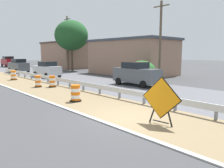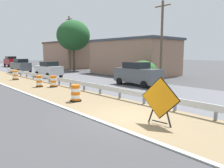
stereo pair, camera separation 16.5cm
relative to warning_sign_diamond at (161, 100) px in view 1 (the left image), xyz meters
The scene contains 20 objects.
ground_plane 1.88m from the warning_sign_diamond, 101.44° to the left, with size 160.00×160.00×0.00m, color #3D3D3F.
median_dirt_strip 1.93m from the warning_sign_diamond, 70.81° to the left, with size 4.08×120.00×0.01m, color #7F6B4C.
far_lane_asphalt 6.69m from the warning_sign_diamond, 13.32° to the left, with size 7.72×120.00×0.00m, color #56565B.
curb_near_edge 2.46m from the warning_sign_diamond, 136.58° to the left, with size 0.20×120.00×0.11m, color #ADADA8.
guardrail_median 2.41m from the warning_sign_diamond, ahead, with size 0.18×57.47×0.71m.
warning_sign_diamond is the anchor object (origin of this frame).
traffic_barrel_nearest 6.10m from the warning_sign_diamond, 92.02° to the left, with size 0.71×0.71×1.03m.
traffic_barrel_close 12.27m from the warning_sign_diamond, 83.59° to the left, with size 0.65×0.65×1.00m.
traffic_barrel_mid 13.06m from the warning_sign_diamond, 87.98° to the left, with size 0.63×0.63×1.00m.
traffic_barrel_far 19.73m from the warning_sign_diamond, 88.29° to the left, with size 0.71×0.71×1.05m.
car_lead_near_lane 29.15m from the warning_sign_diamond, 81.47° to the left, with size 2.03×4.30×2.08m.
car_trailing_near_lane 44.61m from the warning_sign_diamond, 80.30° to the left, with size 2.25×4.58×2.24m.
car_lead_far_lane 20.58m from the warning_sign_diamond, 76.78° to the left, with size 2.05×4.36×1.92m.
car_mid_far_lane 10.95m from the warning_sign_diamond, 46.22° to the left, with size 2.03×4.51×2.13m.
roadside_shop_near 21.52m from the warning_sign_diamond, 45.37° to the left, with size 6.88×11.95×4.86m.
roadside_shop_far 36.48m from the warning_sign_diamond, 64.74° to the left, with size 7.12×10.44×5.13m.
utility_pole_near 14.10m from the warning_sign_diamond, 35.33° to the left, with size 0.24×1.80×8.07m.
utility_pole_mid 29.86m from the warning_sign_diamond, 66.08° to the left, with size 0.24×1.80×9.01m.
bush_roadside 14.03m from the warning_sign_diamond, 42.80° to the left, with size 2.98×2.98×2.17m, color #286028.
tree_roadside 28.63m from the warning_sign_diamond, 65.14° to the left, with size 5.40×5.40×8.21m.
Camera 1 is at (-7.00, -6.48, 2.97)m, focal length 34.29 mm.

